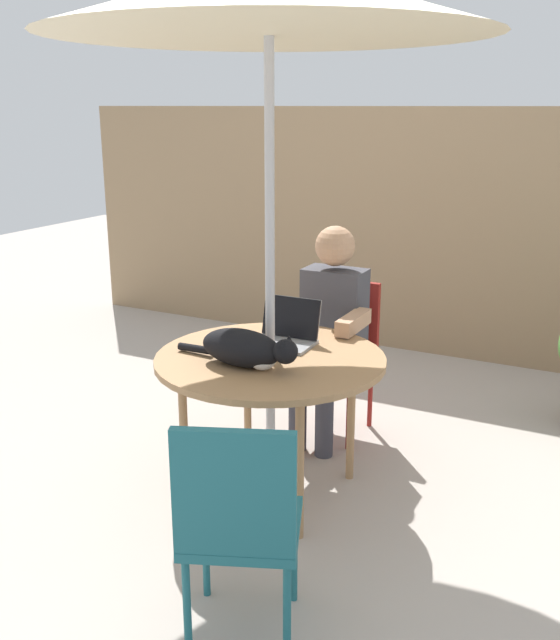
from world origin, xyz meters
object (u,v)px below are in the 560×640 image
(person_seated, at_px, (329,324))
(chair_occupied, at_px, (339,345))
(patio_table, at_px, (270,367))
(laptop, at_px, (287,330))
(chair_empty, at_px, (239,518))
(cat, at_px, (246,349))

(person_seated, bearing_deg, chair_occupied, 90.00)
(chair_occupied, height_order, person_seated, person_seated)
(patio_table, bearing_deg, laptop, 96.30)
(chair_empty, distance_m, cat, 0.97)
(laptop, bearing_deg, chair_empty, -70.57)
(person_seated, xyz_separation_m, cat, (-0.03, -0.87, 0.11))
(chair_empty, relative_size, person_seated, 0.72)
(patio_table, bearing_deg, cat, -99.95)
(chair_occupied, bearing_deg, patio_table, -90.00)
(patio_table, distance_m, person_seated, 0.70)
(patio_table, distance_m, laptop, 0.25)
(chair_occupied, relative_size, laptop, 2.85)
(patio_table, xyz_separation_m, chair_empty, (0.40, -0.99, -0.15))
(patio_table, distance_m, chair_empty, 1.08)
(chair_occupied, distance_m, cat, 1.07)
(chair_occupied, xyz_separation_m, chair_empty, (0.40, -1.84, 0.00))
(patio_table, height_order, person_seated, person_seated)
(chair_occupied, relative_size, person_seated, 0.72)
(patio_table, height_order, cat, cat)
(chair_occupied, distance_m, laptop, 0.68)
(patio_table, bearing_deg, chair_empty, -67.85)
(laptop, relative_size, cat, 0.47)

